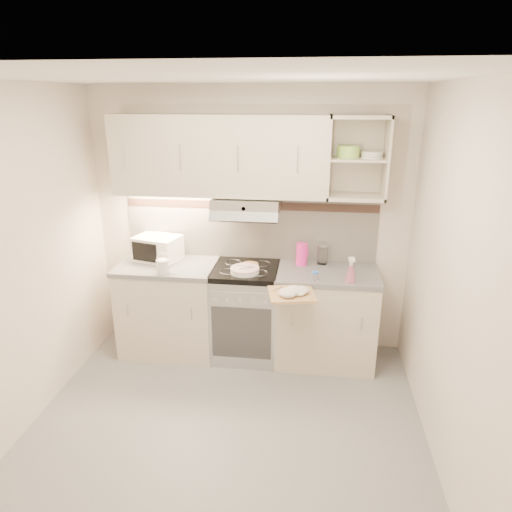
{
  "coord_description": "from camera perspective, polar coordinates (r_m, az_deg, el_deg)",
  "views": [
    {
      "loc": [
        0.59,
        -2.78,
        2.4
      ],
      "look_at": [
        0.12,
        0.95,
        1.07
      ],
      "focal_mm": 32.0,
      "sensor_mm": 36.0,
      "label": 1
    }
  ],
  "objects": [
    {
      "name": "spice_jar",
      "position": [
        3.94,
        7.41,
        -2.46
      ],
      "size": [
        0.05,
        0.05,
        0.08
      ],
      "rotation": [
        0.0,
        0.0,
        -0.43
      ],
      "color": "white",
      "rests_on": "worktop_right"
    },
    {
      "name": "plate_stack",
      "position": [
        4.08,
        -1.41,
        -1.78
      ],
      "size": [
        0.26,
        0.26,
        0.05
      ],
      "rotation": [
        0.0,
        0.0,
        0.03
      ],
      "color": "silver",
      "rests_on": "electric_range"
    },
    {
      "name": "worktop_left",
      "position": [
        4.38,
        -11.05,
        -1.25
      ],
      "size": [
        0.92,
        0.62,
        0.04
      ],
      "primitive_type": "cube",
      "color": "slate",
      "rests_on": "base_cabinet_left"
    },
    {
      "name": "electric_range",
      "position": [
        4.38,
        -1.25,
        -6.97
      ],
      "size": [
        0.6,
        0.6,
        0.9
      ],
      "color": "#B7B7BC",
      "rests_on": "ground"
    },
    {
      "name": "glass_jar",
      "position": [
        4.32,
        8.31,
        0.27
      ],
      "size": [
        0.1,
        0.1,
        0.19
      ],
      "rotation": [
        0.0,
        0.0,
        0.2
      ],
      "color": "white",
      "rests_on": "worktop_right"
    },
    {
      "name": "spray_bottle",
      "position": [
        3.94,
        11.75,
        -1.93
      ],
      "size": [
        0.09,
        0.09,
        0.24
      ],
      "rotation": [
        0.0,
        0.0,
        0.11
      ],
      "color": "pink",
      "rests_on": "worktop_right"
    },
    {
      "name": "microwave",
      "position": [
        4.48,
        -12.2,
        0.98
      ],
      "size": [
        0.47,
        0.4,
        0.23
      ],
      "rotation": [
        0.0,
        0.0,
        -0.25
      ],
      "color": "white",
      "rests_on": "worktop_left"
    },
    {
      "name": "worktop_right",
      "position": [
        4.17,
        8.95,
        -2.18
      ],
      "size": [
        0.92,
        0.62,
        0.04
      ],
      "primitive_type": "cube",
      "color": "slate",
      "rests_on": "base_cabinet_right"
    },
    {
      "name": "dish_towel",
      "position": [
        3.68,
        4.29,
        -4.34
      ],
      "size": [
        0.3,
        0.25,
        0.08
      ],
      "primitive_type": null,
      "rotation": [
        0.0,
        0.0,
        0.01
      ],
      "color": "silver",
      "rests_on": "cutting_board"
    },
    {
      "name": "base_cabinet_left",
      "position": [
        4.56,
        -10.68,
        -6.55
      ],
      "size": [
        0.9,
        0.6,
        0.86
      ],
      "primitive_type": "cube",
      "color": "beige",
      "rests_on": "ground"
    },
    {
      "name": "bread_loaf",
      "position": [
        4.19,
        -0.77,
        -1.25
      ],
      "size": [
        0.16,
        0.16,
        0.04
      ],
      "primitive_type": "cylinder",
      "color": "olive",
      "rests_on": "electric_range"
    },
    {
      "name": "watering_can",
      "position": [
        4.14,
        -11.48,
        -1.19
      ],
      "size": [
        0.22,
        0.11,
        0.19
      ],
      "rotation": [
        0.0,
        0.0,
        0.24
      ],
      "color": "silver",
      "rests_on": "worktop_left"
    },
    {
      "name": "cutting_board",
      "position": [
        3.74,
        4.48,
        -4.77
      ],
      "size": [
        0.42,
        0.39,
        0.02
      ],
      "primitive_type": "cube",
      "rotation": [
        0.0,
        0.0,
        0.2
      ],
      "color": "tan",
      "rests_on": "base_cabinet_right"
    },
    {
      "name": "ground",
      "position": [
        3.72,
        -3.87,
        -20.78
      ],
      "size": [
        3.0,
        3.0,
        0.0
      ],
      "primitive_type": "plane",
      "color": "gray",
      "rests_on": "ground"
    },
    {
      "name": "pink_pitcher",
      "position": [
        4.27,
        5.73,
        0.25
      ],
      "size": [
        0.11,
        0.1,
        0.21
      ],
      "rotation": [
        0.0,
        0.0,
        0.23
      ],
      "color": "#F7299E",
      "rests_on": "worktop_right"
    },
    {
      "name": "base_cabinet_right",
      "position": [
        4.36,
        8.65,
        -7.69
      ],
      "size": [
        0.9,
        0.6,
        0.86
      ],
      "primitive_type": "cube",
      "color": "beige",
      "rests_on": "ground"
    },
    {
      "name": "room_shell",
      "position": [
        3.3,
        -3.25,
        5.83
      ],
      "size": [
        3.04,
        2.84,
        2.52
      ],
      "color": "beige",
      "rests_on": "ground"
    }
  ]
}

